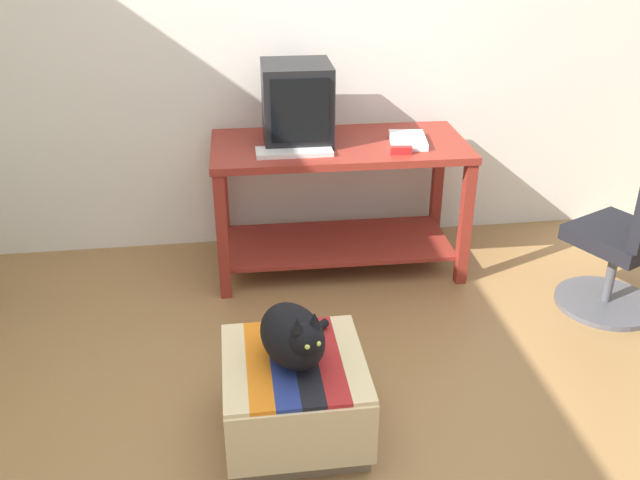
# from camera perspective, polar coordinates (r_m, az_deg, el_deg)

# --- Properties ---
(ground_plane) EXTENTS (14.00, 14.00, 0.00)m
(ground_plane) POSITION_cam_1_polar(r_m,az_deg,el_deg) (2.81, 1.64, -18.13)
(ground_plane) COLOR olive
(back_wall) EXTENTS (8.00, 0.10, 2.60)m
(back_wall) POSITION_cam_1_polar(r_m,az_deg,el_deg) (4.08, -2.99, 17.16)
(back_wall) COLOR silver
(back_wall) RESTS_ON ground_plane
(desk) EXTENTS (1.41, 0.68, 0.76)m
(desk) POSITION_cam_1_polar(r_m,az_deg,el_deg) (3.89, 1.57, 4.69)
(desk) COLOR maroon
(desk) RESTS_ON ground_plane
(tv_monitor) EXTENTS (0.37, 0.39, 0.43)m
(tv_monitor) POSITION_cam_1_polar(r_m,az_deg,el_deg) (3.78, -1.92, 11.17)
(tv_monitor) COLOR black
(tv_monitor) RESTS_ON desk
(keyboard) EXTENTS (0.40, 0.15, 0.02)m
(keyboard) POSITION_cam_1_polar(r_m,az_deg,el_deg) (3.64, -2.15, 7.31)
(keyboard) COLOR beige
(keyboard) RESTS_ON desk
(book) EXTENTS (0.23, 0.30, 0.04)m
(book) POSITION_cam_1_polar(r_m,az_deg,el_deg) (3.83, 7.28, 8.19)
(book) COLOR white
(book) RESTS_ON desk
(ottoman_with_blanket) EXTENTS (0.55, 0.58, 0.36)m
(ottoman_with_blanket) POSITION_cam_1_polar(r_m,az_deg,el_deg) (2.83, -2.11, -12.81)
(ottoman_with_blanket) COLOR #7A664C
(ottoman_with_blanket) RESTS_ON ground_plane
(cat) EXTENTS (0.33, 0.42, 0.28)m
(cat) POSITION_cam_1_polar(r_m,az_deg,el_deg) (2.64, -2.16, -7.93)
(cat) COLOR black
(cat) RESTS_ON ottoman_with_blanket
(office_chair) EXTENTS (0.56, 0.56, 0.89)m
(office_chair) POSITION_cam_1_polar(r_m,az_deg,el_deg) (3.82, 24.10, -0.38)
(office_chair) COLOR #4C4C51
(office_chair) RESTS_ON ground_plane
(stapler) EXTENTS (0.11, 0.05, 0.04)m
(stapler) POSITION_cam_1_polar(r_m,az_deg,el_deg) (3.66, 6.74, 7.37)
(stapler) COLOR #A31E1E
(stapler) RESTS_ON desk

